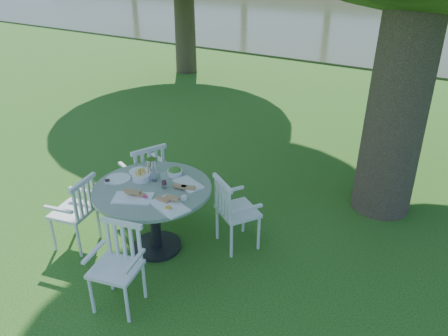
% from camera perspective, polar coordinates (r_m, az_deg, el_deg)
% --- Properties ---
extents(ground, '(140.00, 140.00, 0.00)m').
position_cam_1_polar(ground, '(5.30, -1.15, -9.07)').
color(ground, '#16410D').
rests_on(ground, ground).
extents(table, '(1.28, 1.28, 0.80)m').
position_cam_1_polar(table, '(4.85, -9.21, -4.29)').
color(table, black).
rests_on(table, ground).
extents(chair_ne, '(0.59, 0.59, 0.87)m').
position_cam_1_polar(chair_ne, '(4.89, 0.91, -5.23)').
color(chair_ne, white).
rests_on(chair_ne, ground).
extents(chair_nw, '(0.59, 0.60, 0.93)m').
position_cam_1_polar(chair_nw, '(5.63, -10.03, -0.63)').
color(chair_nw, white).
rests_on(chair_nw, ground).
extents(chair_sw, '(0.50, 0.52, 0.87)m').
position_cam_1_polar(chair_sw, '(5.15, -18.44, -4.95)').
color(chair_sw, white).
rests_on(chair_sw, ground).
extents(chair_se, '(0.51, 0.49, 0.84)m').
position_cam_1_polar(chair_se, '(4.30, -13.47, -11.40)').
color(chair_se, white).
rests_on(chair_se, ground).
extents(tableware, '(1.22, 0.93, 0.24)m').
position_cam_1_polar(tableware, '(4.81, -9.28, -1.64)').
color(tableware, white).
rests_on(tableware, table).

